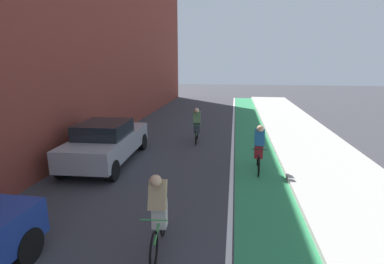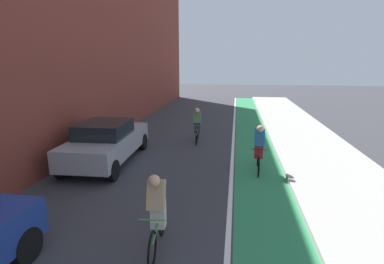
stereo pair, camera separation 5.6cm
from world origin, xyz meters
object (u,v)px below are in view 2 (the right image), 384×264
at_px(cyclist_far, 197,125).
at_px(cyclist_trailing, 259,146).
at_px(parked_sedan_silver, 107,141).
at_px(cyclist_mid, 157,211).

bearing_deg(cyclist_far, cyclist_trailing, -53.08).
height_order(cyclist_trailing, cyclist_far, cyclist_trailing).
height_order(parked_sedan_silver, cyclist_trailing, cyclist_trailing).
distance_m(cyclist_trailing, cyclist_far, 4.19).
bearing_deg(cyclist_far, parked_sedan_silver, -130.90).
bearing_deg(cyclist_trailing, cyclist_mid, -115.39).
bearing_deg(parked_sedan_silver, cyclist_far, 49.10).
bearing_deg(parked_sedan_silver, cyclist_mid, -56.36).
xyz_separation_m(cyclist_mid, cyclist_trailing, (2.22, 4.67, 0.04)).
relative_size(cyclist_mid, cyclist_trailing, 1.02).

